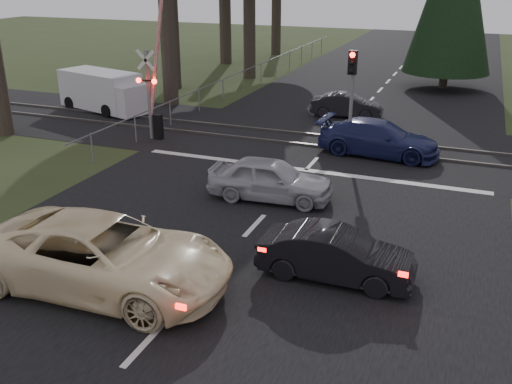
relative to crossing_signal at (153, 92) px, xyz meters
The scene contains 15 objects.
ground 12.37m from the crossing_signal, 53.38° to the right, with size 120.00×120.00×0.00m, color #2B3819.
road 7.56m from the crossing_signal, ahead, with size 14.00×100.00×0.01m, color black.
rail_corridor 7.88m from the crossing_signal, 16.92° to the left, with size 120.00×8.00×0.01m, color black.
stop_line 7.72m from the crossing_signal, 12.30° to the right, with size 13.00×0.35×0.00m, color silver.
rail_near 7.68m from the crossing_signal, 11.00° to the left, with size 120.00×0.12×0.10m, color #59544C.
rail_far 8.13m from the crossing_signal, 22.50° to the left, with size 120.00×0.12×0.10m, color #59544C.
crossing_signal is the anchor object (origin of this frame).
traffic_signal_center 8.36m from the crossing_signal, ahead, with size 0.32×0.48×4.10m.
fence_left 12.89m from the crossing_signal, 92.37° to the left, with size 0.10×36.00×1.20m, color slate, non-canonical shape.
cream_coupe 12.45m from the crossing_signal, 64.83° to the right, with size 2.79×6.05×1.68m, color #FCE7B5.
dark_hatchback 13.57m from the crossing_signal, 41.00° to the right, with size 1.30×3.73×1.23m, color black.
silver_car 8.53m from the crossing_signal, 33.78° to the right, with size 1.61×4.00×1.36m, color #A9ABB1.
blue_sedan 9.60m from the crossing_signal, ahead, with size 1.94×4.78×1.39m, color #191F4D.
dark_car_far 9.83m from the crossing_signal, 45.13° to the left, with size 1.23×3.53×1.16m, color black.
white_van 6.32m from the crossing_signal, 144.64° to the left, with size 5.44×3.13×2.01m.
Camera 1 is at (5.52, -11.02, 7.04)m, focal length 40.00 mm.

